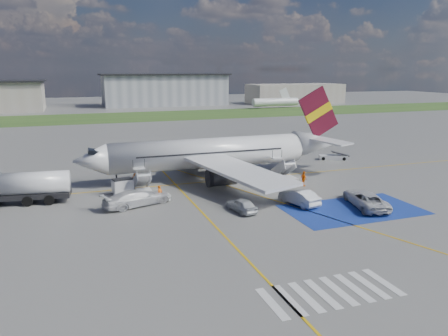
{
  "coord_description": "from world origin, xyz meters",
  "views": [
    {
      "loc": [
        -17.02,
        -40.1,
        14.2
      ],
      "look_at": [
        -1.22,
        4.33,
        3.5
      ],
      "focal_mm": 35.0,
      "sensor_mm": 36.0,
      "label": 1
    }
  ],
  "objects_px": {
    "airliner": "(219,152)",
    "gpu_cart": "(123,187)",
    "fuel_tanker": "(22,191)",
    "belt_loader": "(333,157)",
    "car_silver_a": "(242,205)",
    "van_white_b": "(138,195)",
    "car_silver_b": "(299,197)",
    "van_white_a": "(365,196)"
  },
  "relations": [
    {
      "from": "car_silver_b",
      "to": "van_white_b",
      "type": "height_order",
      "value": "van_white_b"
    },
    {
      "from": "fuel_tanker",
      "to": "car_silver_b",
      "type": "relative_size",
      "value": 2.04
    },
    {
      "from": "car_silver_b",
      "to": "van_white_a",
      "type": "height_order",
      "value": "van_white_a"
    },
    {
      "from": "fuel_tanker",
      "to": "gpu_cart",
      "type": "relative_size",
      "value": 4.08
    },
    {
      "from": "car_silver_b",
      "to": "van_white_b",
      "type": "distance_m",
      "value": 17.23
    },
    {
      "from": "fuel_tanker",
      "to": "belt_loader",
      "type": "bearing_deg",
      "value": 18.49
    },
    {
      "from": "van_white_b",
      "to": "gpu_cart",
      "type": "bearing_deg",
      "value": -5.97
    },
    {
      "from": "airliner",
      "to": "gpu_cart",
      "type": "bearing_deg",
      "value": -162.19
    },
    {
      "from": "car_silver_b",
      "to": "van_white_b",
      "type": "xyz_separation_m",
      "value": [
        -16.34,
        5.45,
        0.3
      ]
    },
    {
      "from": "belt_loader",
      "to": "car_silver_a",
      "type": "height_order",
      "value": "belt_loader"
    },
    {
      "from": "belt_loader",
      "to": "van_white_b",
      "type": "height_order",
      "value": "van_white_b"
    },
    {
      "from": "fuel_tanker",
      "to": "van_white_b",
      "type": "bearing_deg",
      "value": -15.65
    },
    {
      "from": "van_white_b",
      "to": "fuel_tanker",
      "type": "bearing_deg",
      "value": 49.17
    },
    {
      "from": "gpu_cart",
      "to": "belt_loader",
      "type": "distance_m",
      "value": 35.47
    },
    {
      "from": "car_silver_b",
      "to": "van_white_a",
      "type": "bearing_deg",
      "value": 142.76
    },
    {
      "from": "airliner",
      "to": "gpu_cart",
      "type": "xyz_separation_m",
      "value": [
        -13.26,
        -4.26,
        -2.54
      ]
    },
    {
      "from": "car_silver_b",
      "to": "airliner",
      "type": "bearing_deg",
      "value": -87.02
    },
    {
      "from": "belt_loader",
      "to": "car_silver_b",
      "type": "relative_size",
      "value": 0.95
    },
    {
      "from": "airliner",
      "to": "fuel_tanker",
      "type": "height_order",
      "value": "airliner"
    },
    {
      "from": "car_silver_a",
      "to": "car_silver_b",
      "type": "xyz_separation_m",
      "value": [
        6.69,
        0.14,
        0.13
      ]
    },
    {
      "from": "gpu_cart",
      "to": "car_silver_a",
      "type": "relative_size",
      "value": 0.62
    },
    {
      "from": "car_silver_b",
      "to": "van_white_a",
      "type": "distance_m",
      "value": 6.92
    },
    {
      "from": "airliner",
      "to": "car_silver_a",
      "type": "height_order",
      "value": "airliner"
    },
    {
      "from": "fuel_tanker",
      "to": "car_silver_b",
      "type": "bearing_deg",
      "value": -13.05
    },
    {
      "from": "van_white_a",
      "to": "car_silver_b",
      "type": "bearing_deg",
      "value": -9.95
    },
    {
      "from": "airliner",
      "to": "gpu_cart",
      "type": "distance_m",
      "value": 14.16
    },
    {
      "from": "car_silver_b",
      "to": "van_white_b",
      "type": "relative_size",
      "value": 0.88
    },
    {
      "from": "airliner",
      "to": "belt_loader",
      "type": "relative_size",
      "value": 7.68
    },
    {
      "from": "van_white_b",
      "to": "van_white_a",
      "type": "bearing_deg",
      "value": -128.05
    },
    {
      "from": "belt_loader",
      "to": "van_white_b",
      "type": "relative_size",
      "value": 0.83
    },
    {
      "from": "car_silver_a",
      "to": "van_white_b",
      "type": "height_order",
      "value": "van_white_b"
    },
    {
      "from": "belt_loader",
      "to": "car_silver_a",
      "type": "bearing_deg",
      "value": -116.91
    },
    {
      "from": "airliner",
      "to": "belt_loader",
      "type": "bearing_deg",
      "value": 12.64
    },
    {
      "from": "belt_loader",
      "to": "car_silver_b",
      "type": "bearing_deg",
      "value": -107.63
    },
    {
      "from": "gpu_cart",
      "to": "car_silver_a",
      "type": "height_order",
      "value": "gpu_cart"
    },
    {
      "from": "fuel_tanker",
      "to": "belt_loader",
      "type": "relative_size",
      "value": 2.14
    },
    {
      "from": "fuel_tanker",
      "to": "van_white_b",
      "type": "xyz_separation_m",
      "value": [
        11.64,
        -4.93,
        -0.31
      ]
    },
    {
      "from": "belt_loader",
      "to": "van_white_a",
      "type": "xyz_separation_m",
      "value": [
        -10.65,
        -22.13,
        0.75
      ]
    },
    {
      "from": "car_silver_a",
      "to": "van_white_b",
      "type": "bearing_deg",
      "value": -40.56
    },
    {
      "from": "car_silver_a",
      "to": "fuel_tanker",
      "type": "bearing_deg",
      "value": -36.79
    },
    {
      "from": "fuel_tanker",
      "to": "van_white_b",
      "type": "distance_m",
      "value": 12.64
    },
    {
      "from": "gpu_cart",
      "to": "belt_loader",
      "type": "xyz_separation_m",
      "value": [
        34.31,
        8.98,
        -0.5
      ]
    }
  ]
}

